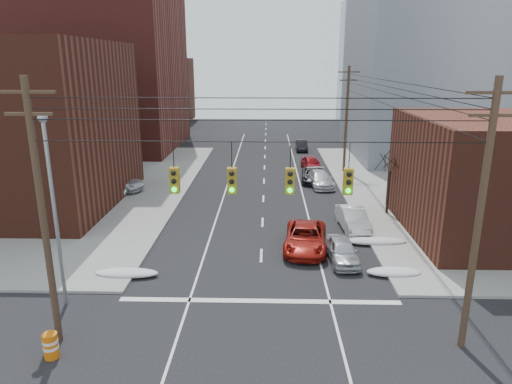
# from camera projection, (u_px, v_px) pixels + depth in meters

# --- Properties ---
(building_brick_tall) EXTENTS (24.00, 20.00, 30.00)m
(building_brick_tall) POSITION_uv_depth(u_px,v_px,m) (81.00, 33.00, 58.96)
(building_brick_tall) COLOR maroon
(building_brick_tall) RESTS_ON ground
(building_brick_far) EXTENTS (22.00, 18.00, 12.00)m
(building_brick_far) POSITION_uv_depth(u_px,v_px,m) (129.00, 91.00, 86.48)
(building_brick_far) COLOR #4F2317
(building_brick_far) RESTS_ON ground
(building_office) EXTENTS (22.00, 20.00, 25.00)m
(building_office) POSITION_uv_depth(u_px,v_px,m) (449.00, 52.00, 54.66)
(building_office) COLOR gray
(building_office) RESTS_ON ground
(building_glass) EXTENTS (20.00, 18.00, 22.00)m
(building_glass) POSITION_uv_depth(u_px,v_px,m) (403.00, 64.00, 80.00)
(building_glass) COLOR gray
(building_glass) RESTS_ON ground
(utility_pole_left) EXTENTS (2.20, 0.28, 11.00)m
(utility_pole_left) POSITION_uv_depth(u_px,v_px,m) (42.00, 212.00, 17.91)
(utility_pole_left) COLOR #473323
(utility_pole_left) RESTS_ON ground
(utility_pole_right) EXTENTS (2.20, 0.28, 11.00)m
(utility_pole_right) POSITION_uv_depth(u_px,v_px,m) (480.00, 215.00, 17.48)
(utility_pole_right) COLOR #473323
(utility_pole_right) RESTS_ON ground
(utility_pole_far) EXTENTS (2.20, 0.28, 11.00)m
(utility_pole_far) POSITION_uv_depth(u_px,v_px,m) (346.00, 118.00, 47.25)
(utility_pole_far) COLOR #473323
(utility_pole_far) RESTS_ON ground
(traffic_signals) EXTENTS (17.00, 0.42, 2.02)m
(traffic_signals) POSITION_uv_depth(u_px,v_px,m) (261.00, 179.00, 17.28)
(traffic_signals) COLOR black
(traffic_signals) RESTS_ON ground
(street_light) EXTENTS (0.44, 0.44, 9.32)m
(street_light) POSITION_uv_depth(u_px,v_px,m) (53.00, 196.00, 20.88)
(street_light) COLOR gray
(street_light) RESTS_ON ground
(bare_tree) EXTENTS (2.09, 2.20, 4.93)m
(bare_tree) POSITION_uv_depth(u_px,v_px,m) (388.00, 186.00, 34.74)
(bare_tree) COLOR black
(bare_tree) RESTS_ON ground
(snow_nw) EXTENTS (3.50, 1.08, 0.42)m
(snow_nw) POSITION_uv_depth(u_px,v_px,m) (127.00, 273.00, 25.19)
(snow_nw) COLOR silver
(snow_nw) RESTS_ON ground
(snow_ne) EXTENTS (3.00, 1.08, 0.42)m
(snow_ne) POSITION_uv_depth(u_px,v_px,m) (394.00, 272.00, 25.30)
(snow_ne) COLOR silver
(snow_ne) RESTS_ON ground
(snow_east_far) EXTENTS (4.00, 1.08, 0.42)m
(snow_east_far) POSITION_uv_depth(u_px,v_px,m) (375.00, 241.00, 29.62)
(snow_east_far) COLOR silver
(snow_east_far) RESTS_ON ground
(red_pickup) EXTENTS (3.15, 5.78, 1.54)m
(red_pickup) POSITION_uv_depth(u_px,v_px,m) (305.00, 238.00, 28.70)
(red_pickup) COLOR maroon
(red_pickup) RESTS_ON ground
(parked_car_a) EXTENTS (1.85, 4.12, 1.37)m
(parked_car_a) POSITION_uv_depth(u_px,v_px,m) (342.00, 251.00, 26.95)
(parked_car_a) COLOR #B5B5BA
(parked_car_a) RESTS_ON ground
(parked_car_b) EXTENTS (1.96, 4.80, 1.55)m
(parked_car_b) POSITION_uv_depth(u_px,v_px,m) (353.00, 219.00, 32.11)
(parked_car_b) COLOR silver
(parked_car_b) RESTS_ON ground
(parked_car_c) EXTENTS (2.53, 4.85, 1.30)m
(parked_car_c) POSITION_uv_depth(u_px,v_px,m) (313.00, 175.00, 44.87)
(parked_car_c) COLOR black
(parked_car_c) RESTS_ON ground
(parked_car_d) EXTENTS (2.53, 5.10, 1.42)m
(parked_car_d) POSITION_uv_depth(u_px,v_px,m) (320.00, 179.00, 43.16)
(parked_car_d) COLOR silver
(parked_car_d) RESTS_ON ground
(parked_car_e) EXTENTS (2.30, 4.51, 1.47)m
(parked_car_e) POSITION_uv_depth(u_px,v_px,m) (311.00, 163.00, 49.69)
(parked_car_e) COLOR maroon
(parked_car_e) RESTS_ON ground
(parked_car_f) EXTENTS (1.48, 4.21, 1.39)m
(parked_car_f) POSITION_uv_depth(u_px,v_px,m) (301.00, 145.00, 60.54)
(parked_car_f) COLOR black
(parked_car_f) RESTS_ON ground
(lot_car_a) EXTENTS (3.98, 1.86, 1.26)m
(lot_car_a) POSITION_uv_depth(u_px,v_px,m) (104.00, 189.00, 39.65)
(lot_car_a) COLOR white
(lot_car_a) RESTS_ON sidewalk_nw
(lot_car_b) EXTENTS (5.71, 3.77, 1.46)m
(lot_car_b) POSITION_uv_depth(u_px,v_px,m) (116.00, 183.00, 41.17)
(lot_car_b) COLOR #B3B2B8
(lot_car_b) RESTS_ON sidewalk_nw
(lot_car_c) EXTENTS (4.54, 2.56, 1.24)m
(lot_car_c) POSITION_uv_depth(u_px,v_px,m) (79.00, 184.00, 41.24)
(lot_car_c) COLOR black
(lot_car_c) RESTS_ON sidewalk_nw
(lot_car_d) EXTENTS (4.14, 2.81, 1.31)m
(lot_car_d) POSITION_uv_depth(u_px,v_px,m) (100.00, 170.00, 46.36)
(lot_car_d) COLOR #A2A2A7
(lot_car_d) RESTS_ON sidewalk_nw
(construction_barrel) EXTENTS (0.79, 0.79, 1.06)m
(construction_barrel) POSITION_uv_depth(u_px,v_px,m) (51.00, 345.00, 18.22)
(construction_barrel) COLOR #DB630B
(construction_barrel) RESTS_ON ground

